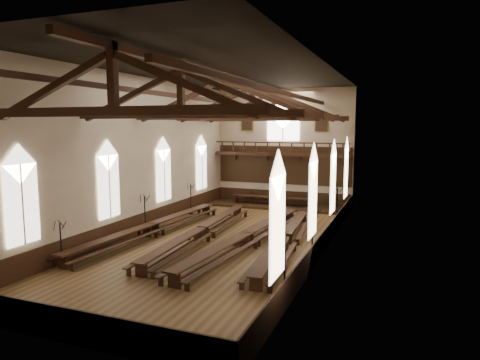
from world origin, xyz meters
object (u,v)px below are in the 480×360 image
object	(u,v)px
dais	(274,206)
candelabrum_right_far	(337,211)
refectory_row_b	(201,230)
candelabrum_left_mid	(145,221)
refectory_row_c	(247,236)
candelabrum_right_mid	(312,242)
candelabrum_right_near	(285,275)
high_table	(274,198)
candelabrum_left_near	(61,253)
refectory_row_d	(285,238)
refectory_row_a	(151,227)
candelabrum_left_far	(191,205)

from	to	relation	value
dais	candelabrum_right_far	size ratio (longest dim) A/B	4.27
refectory_row_b	candelabrum_left_mid	world-z (taller)	candelabrum_left_mid
refectory_row_b	refectory_row_c	bearing A→B (deg)	-7.72
dais	candelabrum_right_mid	world-z (taller)	candelabrum_right_mid
candelabrum_left_mid	candelabrum_right_near	xyz separation A→B (m)	(11.10, -6.68, 0.10)
high_table	candelabrum_right_far	world-z (taller)	candelabrum_right_far
refectory_row_c	candelabrum_left_near	xyz separation A→B (m)	(-7.20, -6.69, 0.11)
refectory_row_d	candelabrum_right_far	world-z (taller)	candelabrum_right_far
refectory_row_a	refectory_row_b	xyz separation A→B (m)	(3.31, 0.35, -0.01)
candelabrum_right_far	dais	bearing A→B (deg)	146.38
refectory_row_a	candelabrum_right_mid	size ratio (longest dim) A/B	5.71
candelabrum_left_mid	refectory_row_c	bearing A→B (deg)	-4.28
refectory_row_b	candelabrum_right_near	distance (m)	9.62
refectory_row_a	candelabrum_left_far	world-z (taller)	candelabrum_left_far
refectory_row_b	refectory_row_c	distance (m)	3.16
candelabrum_left_far	candelabrum_right_far	bearing A→B (deg)	6.09
high_table	candelabrum_left_mid	bearing A→B (deg)	-114.70
refectory_row_b	refectory_row_c	size ratio (longest dim) A/B	0.97
refectory_row_b	dais	size ratio (longest dim) A/B	1.28
dais	candelabrum_left_near	xyz separation A→B (m)	(-5.24, -18.62, 0.61)
refectory_row_c	candelabrum_left_near	world-z (taller)	candelabrum_left_near
refectory_row_b	candelabrum_right_mid	world-z (taller)	candelabrum_right_mid
refectory_row_c	refectory_row_d	world-z (taller)	refectory_row_c
high_table	candelabrum_right_far	bearing A→B (deg)	-33.62
candelabrum_left_near	candelabrum_right_mid	size ratio (longest dim) A/B	0.89
high_table	candelabrum_right_mid	distance (m)	13.87
refectory_row_a	refectory_row_b	size ratio (longest dim) A/B	1.01
refectory_row_a	high_table	distance (m)	12.68
refectory_row_c	refectory_row_d	xyz separation A→B (m)	(2.10, 0.57, -0.07)
refectory_row_d	candelabrum_right_far	distance (m)	7.68
refectory_row_d	refectory_row_c	bearing A→B (deg)	-164.86
refectory_row_b	candelabrum_left_far	xyz separation A→B (m)	(-4.07, 6.42, 0.18)
candelabrum_right_near	candelabrum_right_far	world-z (taller)	candelabrum_right_near
dais	candelabrum_right_near	size ratio (longest dim) A/B	4.00
refectory_row_a	refectory_row_d	distance (m)	8.56
refectory_row_d	candelabrum_right_near	distance (m)	6.95
dais	high_table	world-z (taller)	high_table
candelabrum_left_near	candelabrum_right_far	xyz separation A→B (m)	(11.10, 14.72, 0.11)
refectory_row_c	candelabrum_right_mid	world-z (taller)	candelabrum_right_mid
dais	candelabrum_right_mid	distance (m)	13.88
candelabrum_left_far	candelabrum_right_mid	distance (m)	13.39
candelabrum_right_mid	high_table	bearing A→B (deg)	115.01
refectory_row_a	dais	distance (m)	12.68
candelabrum_left_far	candelabrum_right_far	distance (m)	11.16
refectory_row_a	refectory_row_b	bearing A→B (deg)	6.03
refectory_row_a	high_table	world-z (taller)	high_table
candelabrum_left_near	candelabrum_left_mid	bearing A→B (deg)	90.00
refectory_row_b	candelabrum_left_near	bearing A→B (deg)	-119.79
candelabrum_left_mid	candelabrum_right_near	distance (m)	12.95
refectory_row_c	candelabrum_right_mid	xyz separation A→B (m)	(3.90, -0.64, 0.19)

